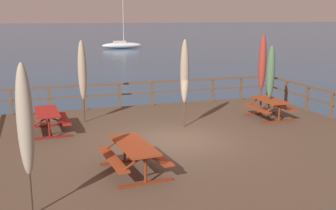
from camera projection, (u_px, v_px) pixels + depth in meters
name	position (u px, v px, depth m)	size (l,w,h in m)	color
ground_plane	(176.00, 161.00, 13.43)	(600.00, 600.00, 0.00)	navy
wooden_deck	(176.00, 151.00, 13.35)	(13.78, 11.14, 0.73)	brown
railing_waterside_far	(136.00, 90.00, 18.16)	(13.58, 0.10, 1.09)	brown
picnic_table_mid_left	(134.00, 152.00, 10.40)	(1.57, 2.15, 0.78)	#993819
picnic_table_back_right	(270.00, 105.00, 16.02)	(1.41, 1.73, 0.78)	#993819
picnic_table_mid_right	(47.00, 117.00, 14.06)	(1.48, 1.98, 0.78)	maroon
patio_umbrella_short_front	(185.00, 72.00, 14.45)	(0.32, 0.32, 3.17)	#4C3828
patio_umbrella_tall_back_right	(271.00, 73.00, 15.76)	(0.32, 0.32, 2.87)	#4C3828
patio_umbrella_tall_front	(25.00, 121.00, 7.84)	(0.32, 0.32, 3.11)	#4C3828
patio_umbrella_tall_mid_right	(82.00, 71.00, 15.13)	(0.32, 0.32, 3.10)	#4C3828
patio_umbrella_short_back	(262.00, 63.00, 17.03)	(0.32, 0.32, 3.23)	#4C3828
sailboat_distant	(122.00, 45.00, 60.97)	(6.00, 1.69, 7.72)	white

